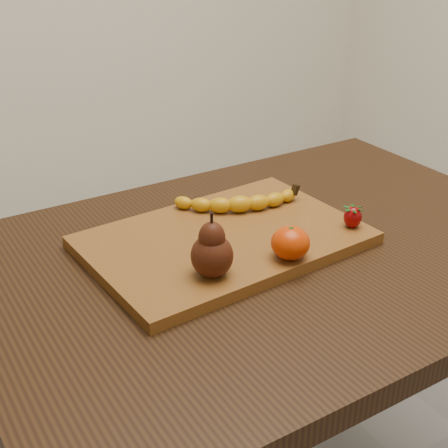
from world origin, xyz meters
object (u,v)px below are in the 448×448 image
cutting_board (224,240)px  pear (212,245)px  mandarin (290,243)px  table (272,295)px

cutting_board → pear: 0.14m
pear → mandarin: 0.13m
mandarin → cutting_board: bearing=111.5°
pear → mandarin: size_ratio=1.63×
mandarin → table: bearing=72.2°
table → mandarin: bearing=-107.8°
table → pear: 0.23m
cutting_board → mandarin: 0.13m
table → mandarin: size_ratio=16.35×
pear → mandarin: pear is taller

